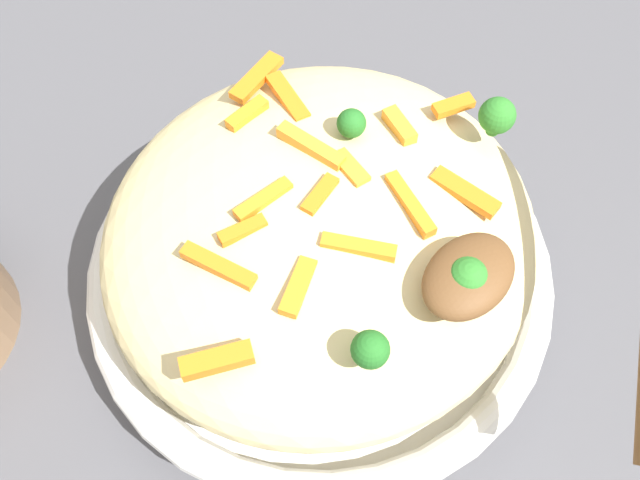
# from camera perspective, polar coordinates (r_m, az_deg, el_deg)

# --- Properties ---
(ground_plane) EXTENTS (2.40, 2.40, 0.00)m
(ground_plane) POSITION_cam_1_polar(r_m,az_deg,el_deg) (0.48, 0.00, -4.27)
(ground_plane) COLOR #4C4C51
(serving_bowl) EXTENTS (0.30, 0.30, 0.05)m
(serving_bowl) POSITION_cam_1_polar(r_m,az_deg,el_deg) (0.46, 0.00, -2.86)
(serving_bowl) COLOR white
(serving_bowl) RESTS_ON ground_plane
(pasta_mound) EXTENTS (0.26, 0.25, 0.08)m
(pasta_mound) POSITION_cam_1_polar(r_m,az_deg,el_deg) (0.41, 0.00, 0.57)
(pasta_mound) COLOR #DBC689
(pasta_mound) RESTS_ON serving_bowl
(carrot_piece_0) EXTENTS (0.03, 0.02, 0.01)m
(carrot_piece_0) POSITION_cam_1_polar(r_m,az_deg,el_deg) (0.37, -6.29, 0.80)
(carrot_piece_0) COLOR orange
(carrot_piece_0) RESTS_ON pasta_mound
(carrot_piece_1) EXTENTS (0.02, 0.03, 0.01)m
(carrot_piece_1) POSITION_cam_1_polar(r_m,az_deg,el_deg) (0.42, 6.11, 9.42)
(carrot_piece_1) COLOR orange
(carrot_piece_1) RESTS_ON pasta_mound
(carrot_piece_2) EXTENTS (0.01, 0.04, 0.01)m
(carrot_piece_2) POSITION_cam_1_polar(r_m,az_deg,el_deg) (0.40, -0.75, 7.60)
(carrot_piece_2) COLOR orange
(carrot_piece_2) RESTS_ON pasta_mound
(carrot_piece_3) EXTENTS (0.02, 0.04, 0.01)m
(carrot_piece_3) POSITION_cam_1_polar(r_m,az_deg,el_deg) (0.38, 7.32, 2.91)
(carrot_piece_3) COLOR orange
(carrot_piece_3) RESTS_ON pasta_mound
(carrot_piece_4) EXTENTS (0.03, 0.02, 0.01)m
(carrot_piece_4) POSITION_cam_1_polar(r_m,az_deg,el_deg) (0.36, -1.78, -3.81)
(carrot_piece_4) COLOR orange
(carrot_piece_4) RESTS_ON pasta_mound
(carrot_piece_5) EXTENTS (0.01, 0.03, 0.01)m
(carrot_piece_5) POSITION_cam_1_polar(r_m,az_deg,el_deg) (0.39, 2.68, 5.65)
(carrot_piece_5) COLOR orange
(carrot_piece_5) RESTS_ON pasta_mound
(carrot_piece_6) EXTENTS (0.03, 0.01, 0.01)m
(carrot_piece_6) POSITION_cam_1_polar(r_m,az_deg,el_deg) (0.42, -5.93, 10.13)
(carrot_piece_6) COLOR orange
(carrot_piece_6) RESTS_ON pasta_mound
(carrot_piece_7) EXTENTS (0.03, 0.04, 0.01)m
(carrot_piece_7) POSITION_cam_1_polar(r_m,az_deg,el_deg) (0.37, 3.14, -0.59)
(carrot_piece_7) COLOR orange
(carrot_piece_7) RESTS_ON pasta_mound
(carrot_piece_8) EXTENTS (0.04, 0.01, 0.01)m
(carrot_piece_8) POSITION_cam_1_polar(r_m,az_deg,el_deg) (0.38, -4.62, 3.30)
(carrot_piece_8) COLOR orange
(carrot_piece_8) RESTS_ON pasta_mound
(carrot_piece_9) EXTENTS (0.03, 0.01, 0.01)m
(carrot_piece_9) POSITION_cam_1_polar(r_m,az_deg,el_deg) (0.38, 0.02, 3.66)
(carrot_piece_9) COLOR orange
(carrot_piece_9) RESTS_ON pasta_mound
(carrot_piece_10) EXTENTS (0.02, 0.04, 0.01)m
(carrot_piece_10) POSITION_cam_1_polar(r_m,az_deg,el_deg) (0.43, -2.62, 11.47)
(carrot_piece_10) COLOR orange
(carrot_piece_10) RESTS_ON pasta_mound
(carrot_piece_11) EXTENTS (0.04, 0.03, 0.01)m
(carrot_piece_11) POSITION_cam_1_polar(r_m,az_deg,el_deg) (0.35, -8.36, -9.64)
(carrot_piece_11) COLOR orange
(carrot_piece_11) RESTS_ON pasta_mound
(carrot_piece_12) EXTENTS (0.01, 0.04, 0.01)m
(carrot_piece_12) POSITION_cam_1_polar(r_m,az_deg,el_deg) (0.40, 11.67, 3.83)
(carrot_piece_12) COLOR orange
(carrot_piece_12) RESTS_ON pasta_mound
(carrot_piece_13) EXTENTS (0.04, 0.02, 0.01)m
(carrot_piece_13) POSITION_cam_1_polar(r_m,az_deg,el_deg) (0.44, -5.16, 13.00)
(carrot_piece_13) COLOR orange
(carrot_piece_13) RESTS_ON pasta_mound
(carrot_piece_14) EXTENTS (0.02, 0.04, 0.01)m
(carrot_piece_14) POSITION_cam_1_polar(r_m,az_deg,el_deg) (0.37, -8.24, -2.09)
(carrot_piece_14) COLOR orange
(carrot_piece_14) RESTS_ON pasta_mound
(carrot_piece_15) EXTENTS (0.03, 0.02, 0.01)m
(carrot_piece_15) POSITION_cam_1_polar(r_m,az_deg,el_deg) (0.43, 10.77, 10.67)
(carrot_piece_15) COLOR orange
(carrot_piece_15) RESTS_ON pasta_mound
(broccoli_floret_0) EXTENTS (0.02, 0.02, 0.02)m
(broccoli_floret_0) POSITION_cam_1_polar(r_m,az_deg,el_deg) (0.33, 4.10, -8.88)
(broccoli_floret_0) COLOR #205B1C
(broccoli_floret_0) RESTS_ON pasta_mound
(broccoli_floret_1) EXTENTS (0.02, 0.02, 0.02)m
(broccoli_floret_1) POSITION_cam_1_polar(r_m,az_deg,el_deg) (0.40, 2.56, 9.41)
(broccoli_floret_1) COLOR #205B1C
(broccoli_floret_1) RESTS_ON pasta_mound
(broccoli_floret_2) EXTENTS (0.02, 0.02, 0.03)m
(broccoli_floret_2) POSITION_cam_1_polar(r_m,az_deg,el_deg) (0.42, 14.16, 9.73)
(broccoli_floret_2) COLOR #296820
(broccoli_floret_2) RESTS_ON pasta_mound
(broccoli_floret_3) EXTENTS (0.02, 0.02, 0.03)m
(broccoli_floret_3) POSITION_cam_1_polar(r_m,az_deg,el_deg) (0.36, 11.80, -3.15)
(broccoli_floret_3) COLOR #296820
(broccoli_floret_3) RESTS_ON pasta_mound
(serving_spoon) EXTENTS (0.15, 0.14, 0.07)m
(serving_spoon) POSITION_cam_1_polar(r_m,az_deg,el_deg) (0.35, 17.13, -2.72)
(serving_spoon) COLOR brown
(serving_spoon) RESTS_ON pasta_mound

